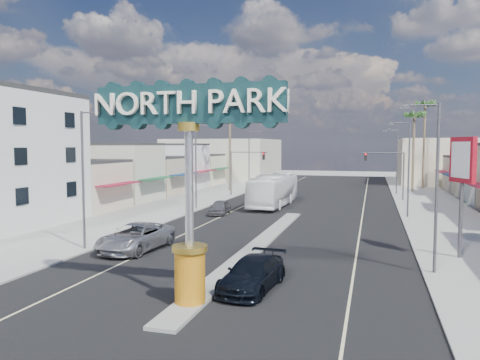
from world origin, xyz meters
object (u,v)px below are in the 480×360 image
Objects in this scene: palm_right_far at (425,109)px; streetlight_l_far at (250,157)px; traffic_signal_right at (388,166)px; streetlight_l_near at (85,173)px; streetlight_l_mid at (197,162)px; streetlight_r_mid at (407,164)px; streetlight_r_near at (434,179)px; bank_pylon_sign at (462,167)px; gateway_sign at (189,167)px; suv_left at (136,237)px; city_bus at (274,190)px; traffic_signal_left at (244,164)px; palm_left_far at (230,113)px; palm_right_mid at (414,119)px; suv_right at (253,274)px; car_parked_left at (220,207)px; streetlight_r_far at (396,158)px.

streetlight_l_far is at bearing -158.54° from palm_right_far.
streetlight_l_near is (-19.62, -33.99, 0.79)m from traffic_signal_right.
streetlight_l_mid and streetlight_r_mid have the same top height.
streetlight_r_near is 1.00× the size of streetlight_r_mid.
palm_right_far is at bearing 63.60° from bank_pylon_sign.
streetlight_l_near is 20.00m from streetlight_l_mid.
streetlight_r_near is at bearing -43.79° from streetlight_l_mid.
streetlight_l_near is (-10.43, 8.02, -0.86)m from gateway_sign.
streetlight_r_near is 18.26m from suv_left.
streetlight_l_far is 1.00× the size of streetlight_r_mid.
palm_right_far is 1.96× the size of bank_pylon_sign.
streetlight_r_mid is 0.64× the size of palm_right_far.
city_bus is (4.03, 24.39, 0.91)m from suv_left.
traffic_signal_left is 0.67× the size of streetlight_l_mid.
traffic_signal_right is 0.83× the size of bank_pylon_sign.
suv_left is (-17.76, 0.84, -4.19)m from streetlight_r_near.
palm_left_far reaches higher than palm_right_mid.
bank_pylon_sign is (21.65, -30.02, 1.29)m from traffic_signal_left.
traffic_signal_left is 33.38m from suv_left.
gateway_sign is 17.30m from bank_pylon_sign.
palm_right_mid is 2.33× the size of suv_right.
traffic_signal_right is (9.18, 42.02, -1.65)m from gateway_sign.
palm_right_far reaches higher than bank_pylon_sign.
palm_right_mid reaches higher than traffic_signal_left.
streetlight_r_near is 52.71m from palm_right_far.
car_parked_left is 0.57× the size of bank_pylon_sign.
streetlight_r_far is (20.87, 22.00, 0.00)m from streetlight_l_mid.
streetlight_r_mid is at bearing 51.96° from suv_left.
streetlight_r_mid is 18.28m from car_parked_left.
car_parked_left is at bearing -171.78° from streetlight_r_mid.
traffic_signal_right is 21.20m from streetlight_l_far.
streetlight_r_mid is 15.05m from city_bus.
car_parked_left is at bearing -75.41° from palm_left_far.
palm_right_far reaches higher than car_parked_left.
streetlight_r_near reaches higher than car_parked_left.
streetlight_l_mid is 6.03m from car_parked_left.
streetlight_r_near is 0.74× the size of palm_right_mid.
palm_right_far is (4.57, 32.00, 7.32)m from streetlight_r_mid.
streetlight_l_mid and streetlight_r_far have the same top height.
city_bus reaches higher than car_parked_left.
suv_left is at bearing -114.23° from palm_right_mid.
city_bus reaches higher than suv_right.
streetlight_l_mid is 19.86m from suv_left.
palm_right_far is 1.10× the size of city_bus.
streetlight_l_near is 1.00× the size of streetlight_l_far.
palm_right_far is at bearing 71.21° from suv_left.
streetlight_r_far reaches higher than traffic_signal_right.
streetlight_l_near is at bearing -119.99° from traffic_signal_right.
gateway_sign is 29.91m from streetlight_l_mid.
streetlight_r_mid reaches higher than suv_left.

